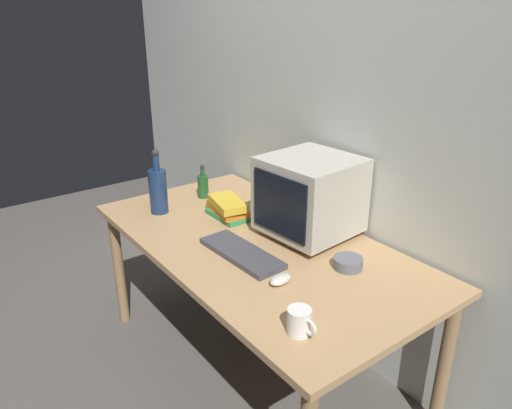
# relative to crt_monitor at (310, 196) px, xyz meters

# --- Properties ---
(ground_plane) EXTENTS (6.00, 6.00, 0.00)m
(ground_plane) POSITION_rel_crt_monitor_xyz_m (-0.09, -0.24, -0.90)
(ground_plane) COLOR #56514C
(back_wall) EXTENTS (4.00, 0.08, 2.50)m
(back_wall) POSITION_rel_crt_monitor_xyz_m (-0.09, 0.26, 0.35)
(back_wall) COLOR beige
(back_wall) RESTS_ON ground
(desk) EXTENTS (1.67, 0.87, 0.71)m
(desk) POSITION_rel_crt_monitor_xyz_m (-0.09, -0.24, -0.27)
(desk) COLOR tan
(desk) RESTS_ON ground
(crt_monitor) EXTENTS (0.41, 0.41, 0.37)m
(crt_monitor) POSITION_rel_crt_monitor_xyz_m (0.00, 0.00, 0.00)
(crt_monitor) COLOR #B2AD9E
(crt_monitor) RESTS_ON desk
(keyboard) EXTENTS (0.43, 0.17, 0.02)m
(keyboard) POSITION_rel_crt_monitor_xyz_m (-0.02, -0.36, -0.18)
(keyboard) COLOR #3F3F47
(keyboard) RESTS_ON desk
(computer_mouse) EXTENTS (0.07, 0.11, 0.04)m
(computer_mouse) POSITION_rel_crt_monitor_xyz_m (0.25, -0.37, -0.17)
(computer_mouse) COLOR beige
(computer_mouse) RESTS_ON desk
(bottle_tall) EXTENTS (0.09, 0.09, 0.33)m
(bottle_tall) POSITION_rel_crt_monitor_xyz_m (-0.65, -0.43, -0.07)
(bottle_tall) COLOR navy
(bottle_tall) RESTS_ON desk
(bottle_short) EXTENTS (0.06, 0.06, 0.19)m
(bottle_short) POSITION_rel_crt_monitor_xyz_m (-0.69, -0.15, -0.12)
(bottle_short) COLOR #1E4C23
(bottle_short) RESTS_ON desk
(book_stack) EXTENTS (0.27, 0.18, 0.10)m
(book_stack) POSITION_rel_crt_monitor_xyz_m (-0.39, -0.19, -0.15)
(book_stack) COLOR #33894C
(book_stack) RESTS_ON desk
(mug) EXTENTS (0.12, 0.08, 0.09)m
(mug) POSITION_rel_crt_monitor_xyz_m (0.52, -0.52, -0.15)
(mug) COLOR white
(mug) RESTS_ON desk
(cd_spindle) EXTENTS (0.12, 0.12, 0.04)m
(cd_spindle) POSITION_rel_crt_monitor_xyz_m (0.32, -0.08, -0.17)
(cd_spindle) COLOR #595B66
(cd_spindle) RESTS_ON desk
(metal_canister) EXTENTS (0.09, 0.09, 0.15)m
(metal_canister) POSITION_rel_crt_monitor_xyz_m (-0.78, -0.38, -0.12)
(metal_canister) COLOR #B7B2A8
(metal_canister) RESTS_ON desk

